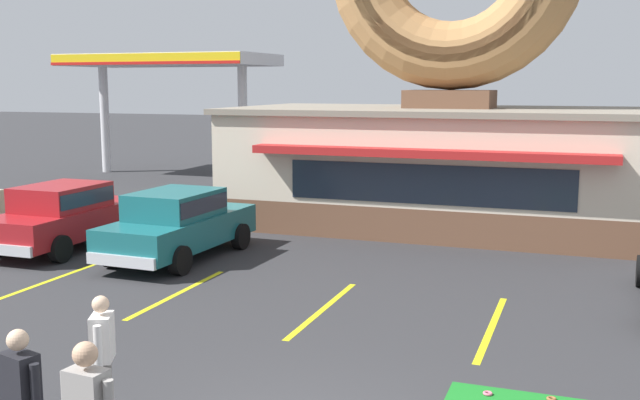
{
  "coord_description": "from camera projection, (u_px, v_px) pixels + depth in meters",
  "views": [
    {
      "loc": [
        3.04,
        -7.31,
        4.04
      ],
      "look_at": [
        -1.43,
        5.0,
        2.0
      ],
      "focal_mm": 42.0,
      "sensor_mm": 36.0,
      "label": 1
    }
  ],
  "objects": [
    {
      "name": "parking_stripe_centre",
      "position": [
        492.0,
        327.0,
        12.53
      ],
      "size": [
        0.12,
        3.6,
        0.01
      ],
      "primitive_type": "cube",
      "color": "yellow",
      "rests_on": "ground"
    },
    {
      "name": "pedestrian_leather_jacket_man",
      "position": [
        22.0,
        400.0,
        7.49
      ],
      "size": [
        0.58,
        0.33,
        1.64
      ],
      "color": "#232328",
      "rests_on": "ground"
    },
    {
      "name": "mini_donut_mid_left",
      "position": [
        551.0,
        399.0,
        9.58
      ],
      "size": [
        0.13,
        0.13,
        0.04
      ],
      "primitive_type": "torus",
      "color": "brown",
      "rests_on": "putting_mat"
    },
    {
      "name": "parking_stripe_mid_left",
      "position": [
        323.0,
        309.0,
        13.54
      ],
      "size": [
        0.12,
        3.6,
        0.01
      ],
      "primitive_type": "cube",
      "color": "yellow",
      "rests_on": "ground"
    },
    {
      "name": "pedestrian_hooded_kid",
      "position": [
        103.0,
        353.0,
        8.95
      ],
      "size": [
        0.38,
        0.55,
        1.56
      ],
      "color": "slate",
      "rests_on": "ground"
    },
    {
      "name": "donut_shop_building",
      "position": [
        450.0,
        94.0,
        21.07
      ],
      "size": [
        12.3,
        6.75,
        10.96
      ],
      "color": "brown",
      "rests_on": "ground"
    },
    {
      "name": "parking_stripe_far_left",
      "position": [
        52.0,
        280.0,
        15.56
      ],
      "size": [
        0.12,
        3.6,
        0.01
      ],
      "primitive_type": "cube",
      "color": "yellow",
      "rests_on": "ground"
    },
    {
      "name": "car_red",
      "position": [
        65.0,
        213.0,
        18.45
      ],
      "size": [
        1.98,
        4.56,
        1.6
      ],
      "color": "maroon",
      "rests_on": "ground"
    },
    {
      "name": "gas_station_canopy",
      "position": [
        169.0,
        65.0,
        32.7
      ],
      "size": [
        9.0,
        4.46,
        5.3
      ],
      "color": "silver",
      "rests_on": "ground"
    },
    {
      "name": "mini_donut_mid_centre",
      "position": [
        488.0,
        393.0,
        9.74
      ],
      "size": [
        0.13,
        0.13,
        0.04
      ],
      "primitive_type": "torus",
      "color": "#D8667F",
      "rests_on": "putting_mat"
    },
    {
      "name": "parking_stripe_left",
      "position": [
        178.0,
        293.0,
        14.55
      ],
      "size": [
        0.12,
        3.6,
        0.01
      ],
      "primitive_type": "cube",
      "color": "yellow",
      "rests_on": "ground"
    },
    {
      "name": "car_teal",
      "position": [
        178.0,
        222.0,
        17.35
      ],
      "size": [
        2.09,
        4.61,
        1.6
      ],
      "color": "#196066",
      "rests_on": "ground"
    }
  ]
}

